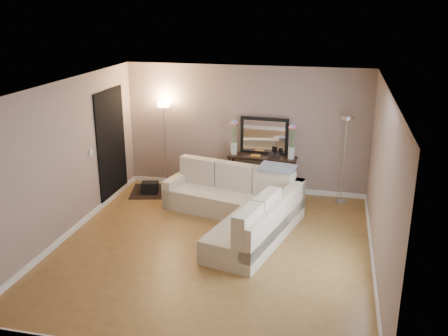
% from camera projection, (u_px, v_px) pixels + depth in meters
% --- Properties ---
extents(floor, '(5.00, 5.50, 0.01)m').
position_uv_depth(floor, '(213.00, 248.00, 8.06)').
color(floor, olive).
rests_on(floor, ground).
extents(ceiling, '(5.00, 5.50, 0.01)m').
position_uv_depth(ceiling, '(212.00, 87.00, 7.24)').
color(ceiling, white).
rests_on(ceiling, ground).
extents(wall_back, '(5.00, 0.02, 2.60)m').
position_uv_depth(wall_back, '(245.00, 129.00, 10.21)').
color(wall_back, gray).
rests_on(wall_back, ground).
extents(wall_front, '(5.00, 0.02, 2.60)m').
position_uv_depth(wall_front, '(146.00, 256.00, 5.10)').
color(wall_front, gray).
rests_on(wall_front, ground).
extents(wall_left, '(0.02, 5.50, 2.60)m').
position_uv_depth(wall_left, '(64.00, 161.00, 8.19)').
color(wall_left, gray).
rests_on(wall_left, ground).
extents(wall_right, '(0.02, 5.50, 2.60)m').
position_uv_depth(wall_right, '(383.00, 184.00, 7.12)').
color(wall_right, gray).
rests_on(wall_right, ground).
extents(baseboard_back, '(5.00, 0.03, 0.10)m').
position_uv_depth(baseboard_back, '(244.00, 187.00, 10.58)').
color(baseboard_back, white).
rests_on(baseboard_back, ground).
extents(baseboard_left, '(0.03, 5.50, 0.10)m').
position_uv_depth(baseboard_left, '(73.00, 230.00, 8.57)').
color(baseboard_left, white).
rests_on(baseboard_left, ground).
extents(baseboard_right, '(0.03, 5.50, 0.10)m').
position_uv_depth(baseboard_right, '(372.00, 262.00, 7.52)').
color(baseboard_right, white).
rests_on(baseboard_right, ground).
extents(doorway, '(0.02, 1.20, 2.20)m').
position_uv_depth(doorway, '(112.00, 145.00, 9.81)').
color(doorway, black).
rests_on(doorway, ground).
extents(switch_plate, '(0.02, 0.08, 0.12)m').
position_uv_depth(switch_plate, '(91.00, 152.00, 9.00)').
color(switch_plate, white).
rests_on(switch_plate, ground).
extents(sectional_sofa, '(2.69, 2.99, 0.90)m').
position_uv_depth(sectional_sofa, '(240.00, 206.00, 8.85)').
color(sectional_sofa, beige).
rests_on(sectional_sofa, floor).
extents(throw_blanket, '(0.71, 0.49, 0.09)m').
position_uv_depth(throw_blanket, '(277.00, 167.00, 8.99)').
color(throw_blanket, gray).
rests_on(throw_blanket, sectional_sofa).
extents(console_table, '(1.39, 0.43, 0.85)m').
position_uv_depth(console_table, '(258.00, 173.00, 10.10)').
color(console_table, black).
rests_on(console_table, floor).
extents(leaning_mirror, '(0.97, 0.09, 0.76)m').
position_uv_depth(leaning_mirror, '(264.00, 136.00, 10.01)').
color(leaning_mirror, black).
rests_on(leaning_mirror, console_table).
extents(table_decor, '(0.58, 0.14, 0.14)m').
position_uv_depth(table_decor, '(262.00, 156.00, 9.93)').
color(table_decor, orange).
rests_on(table_decor, console_table).
extents(flower_vase_left, '(0.16, 0.13, 0.72)m').
position_uv_depth(flower_vase_left, '(234.00, 140.00, 10.03)').
color(flower_vase_left, silver).
rests_on(flower_vase_left, console_table).
extents(flower_vase_right, '(0.16, 0.13, 0.72)m').
position_uv_depth(flower_vase_right, '(292.00, 144.00, 9.73)').
color(flower_vase_right, silver).
rests_on(flower_vase_right, console_table).
extents(floor_lamp_lit, '(0.31, 0.31, 1.82)m').
position_uv_depth(floor_lamp_lit, '(165.00, 128.00, 10.38)').
color(floor_lamp_lit, silver).
rests_on(floor_lamp_lit, floor).
extents(floor_lamp_unlit, '(0.30, 0.30, 1.76)m').
position_uv_depth(floor_lamp_unlit, '(346.00, 142.00, 9.50)').
color(floor_lamp_unlit, silver).
rests_on(floor_lamp_unlit, floor).
extents(charcoal_rug, '(1.36, 1.14, 0.02)m').
position_uv_depth(charcoal_rug, '(160.00, 191.00, 10.45)').
color(charcoal_rug, black).
rests_on(charcoal_rug, floor).
extents(black_bag, '(0.38, 0.31, 0.22)m').
position_uv_depth(black_bag, '(150.00, 187.00, 10.32)').
color(black_bag, black).
rests_on(black_bag, charcoal_rug).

